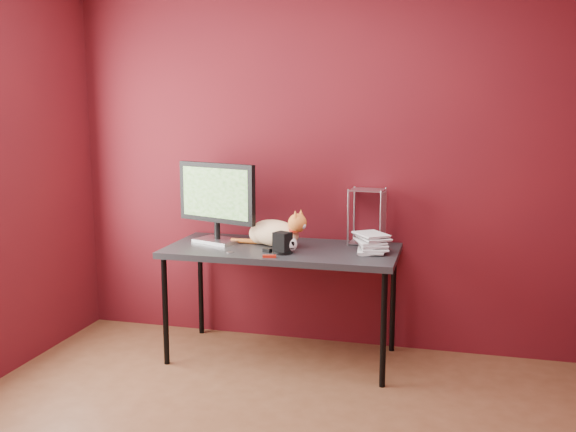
% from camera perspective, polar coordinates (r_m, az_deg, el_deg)
% --- Properties ---
extents(room, '(3.52, 3.52, 2.61)m').
position_cam_1_polar(room, '(2.74, -4.95, 5.27)').
color(room, '#57331E').
rests_on(room, ground).
extents(desk, '(1.50, 0.70, 0.75)m').
position_cam_1_polar(desk, '(4.19, -0.53, -3.50)').
color(desk, black).
rests_on(desk, ground).
extents(monitor, '(0.60, 0.28, 0.54)m').
position_cam_1_polar(monitor, '(4.33, -6.36, 1.57)').
color(monitor, silver).
rests_on(monitor, desk).
extents(cat, '(0.54, 0.32, 0.26)m').
position_cam_1_polar(cat, '(4.21, -1.17, -1.50)').
color(cat, orange).
rests_on(cat, desk).
extents(skull_mug, '(0.11, 0.11, 0.10)m').
position_cam_1_polar(skull_mug, '(4.03, 0.09, -2.53)').
color(skull_mug, white).
rests_on(skull_mug, desk).
extents(speaker, '(0.12, 0.12, 0.14)m').
position_cam_1_polar(speaker, '(4.00, -0.49, -2.47)').
color(speaker, black).
rests_on(speaker, desk).
extents(book_stack, '(0.26, 0.28, 1.33)m').
position_cam_1_polar(book_stack, '(3.99, 6.57, 6.14)').
color(book_stack, beige).
rests_on(book_stack, desk).
extents(wire_rack, '(0.23, 0.19, 0.37)m').
position_cam_1_polar(wire_rack, '(4.30, 7.03, -0.02)').
color(wire_rack, silver).
rests_on(wire_rack, desk).
extents(pocket_knife, '(0.09, 0.04, 0.02)m').
position_cam_1_polar(pocket_knife, '(3.91, -1.66, -3.60)').
color(pocket_knife, '#9C170C').
rests_on(pocket_knife, desk).
extents(black_gadget, '(0.06, 0.05, 0.03)m').
position_cam_1_polar(black_gadget, '(4.05, -1.86, -3.08)').
color(black_gadget, black).
rests_on(black_gadget, desk).
extents(washer, '(0.04, 0.04, 0.00)m').
position_cam_1_polar(washer, '(4.06, -5.21, -3.23)').
color(washer, silver).
rests_on(washer, desk).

